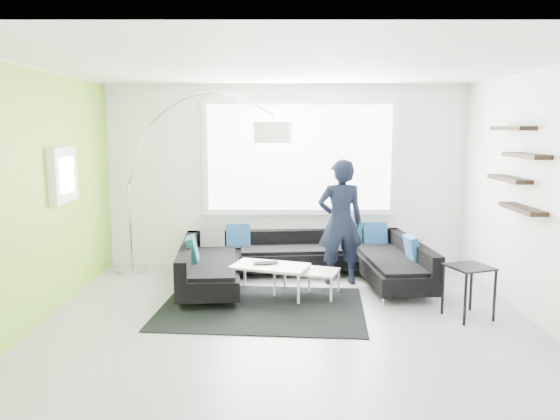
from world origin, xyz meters
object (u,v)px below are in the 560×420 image
object	(u,v)px
person	(340,222)
coffee_table	(288,280)
side_table	(468,292)
arc_lamp	(128,184)
sectional_sofa	(302,263)
laptop	(267,264)

from	to	relation	value
person	coffee_table	bearing A→B (deg)	31.10
side_table	person	world-z (taller)	person
arc_lamp	side_table	distance (m)	4.95
sectional_sofa	person	bearing A→B (deg)	4.86
coffee_table	person	bearing A→B (deg)	55.46
coffee_table	arc_lamp	size ratio (longest dim) A/B	0.46
arc_lamp	side_table	size ratio (longest dim) A/B	4.39
sectional_sofa	laptop	bearing A→B (deg)	-140.46
side_table	laptop	xyz separation A→B (m)	(-2.32, 0.84, 0.11)
sectional_sofa	coffee_table	distance (m)	0.51
coffee_table	arc_lamp	bearing A→B (deg)	171.44
coffee_table	arc_lamp	distance (m)	2.87
arc_lamp	side_table	world-z (taller)	arc_lamp
coffee_table	side_table	world-z (taller)	side_table
sectional_sofa	side_table	size ratio (longest dim) A/B	5.62
coffee_table	person	world-z (taller)	person
side_table	laptop	world-z (taller)	side_table
sectional_sofa	person	size ratio (longest dim) A/B	1.97
arc_lamp	laptop	distance (m)	2.56
arc_lamp	person	xyz separation A→B (m)	(3.08, -0.64, -0.47)
sectional_sofa	coffee_table	xyz separation A→B (m)	(-0.19, -0.46, -0.11)
side_table	person	distance (m)	2.00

